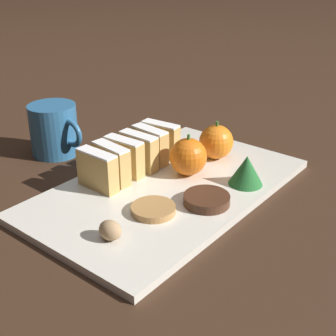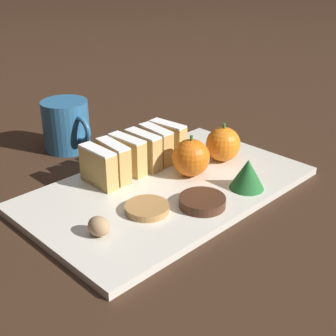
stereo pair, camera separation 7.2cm
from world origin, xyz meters
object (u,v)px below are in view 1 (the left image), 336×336
object	(u,v)px
orange_near	(191,157)
coffee_mug	(55,130)
orange_far	(218,142)
chocolate_cookie	(207,200)
walnut	(110,230)

from	to	relation	value
orange_near	coffee_mug	bearing A→B (deg)	-165.73
orange_far	chocolate_cookie	size ratio (longest dim) A/B	1.00
orange_far	walnut	world-z (taller)	orange_far
coffee_mug	walnut	bearing A→B (deg)	-26.85
orange_far	coffee_mug	distance (m)	0.30
orange_far	coffee_mug	xyz separation A→B (m)	(-0.26, -0.15, 0.01)
orange_far	coffee_mug	bearing A→B (deg)	-150.26
orange_far	coffee_mug	size ratio (longest dim) A/B	0.58
walnut	coffee_mug	size ratio (longest dim) A/B	0.27
orange_near	coffee_mug	xyz separation A→B (m)	(-0.26, -0.07, 0.00)
walnut	orange_near	bearing A→B (deg)	98.11
orange_near	coffee_mug	distance (m)	0.27
walnut	coffee_mug	world-z (taller)	coffee_mug
walnut	coffee_mug	distance (m)	0.33
chocolate_cookie	orange_far	bearing A→B (deg)	118.09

